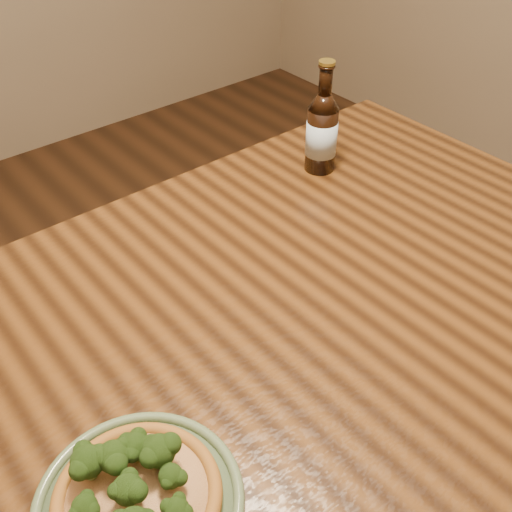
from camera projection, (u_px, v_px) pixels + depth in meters
table at (235, 374)px, 1.00m from camera, size 1.60×0.90×0.75m
plate at (139, 503)px, 0.71m from camera, size 0.25×0.25×0.02m
pizza at (136, 493)px, 0.70m from camera, size 0.20×0.20×0.07m
beer_bottle at (322, 132)px, 1.27m from camera, size 0.07×0.07×0.24m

